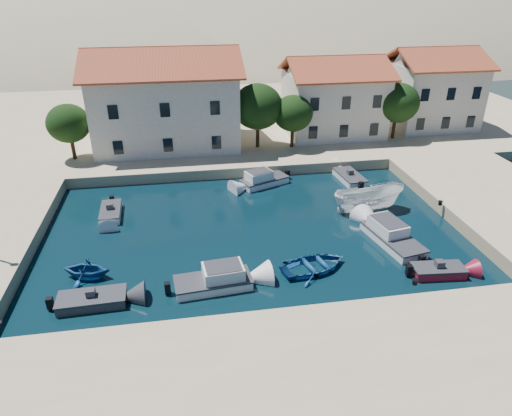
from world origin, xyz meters
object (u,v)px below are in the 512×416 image
(building_mid, at_px, (334,95))
(cabin_cruiser_south, at_px, (213,281))
(building_left, at_px, (165,97))
(cabin_cruiser_east, at_px, (393,237))
(building_right, at_px, (432,87))
(rowboat_south, at_px, (314,269))
(boat_east, at_px, (367,210))

(building_mid, relative_size, cabin_cruiser_south, 2.20)
(building_left, distance_m, cabin_cruiser_east, 26.79)
(building_mid, height_order, cabin_cruiser_south, building_mid)
(building_left, relative_size, building_right, 1.56)
(building_mid, relative_size, rowboat_south, 2.38)
(rowboat_south, relative_size, boat_east, 0.76)
(boat_east, bearing_deg, rowboat_south, 135.36)
(building_mid, height_order, boat_east, building_mid)
(cabin_cruiser_south, relative_size, rowboat_south, 1.08)
(boat_east, bearing_deg, building_right, -41.47)
(rowboat_south, bearing_deg, building_right, -54.00)
(cabin_cruiser_east, bearing_deg, building_mid, -17.56)
(cabin_cruiser_south, height_order, rowboat_south, cabin_cruiser_south)
(building_left, xyz_separation_m, building_right, (30.00, 2.00, -0.46))
(rowboat_south, bearing_deg, cabin_cruiser_south, 82.64)
(building_right, distance_m, boat_east, 23.80)
(building_left, height_order, cabin_cruiser_south, building_left)
(building_left, relative_size, boat_east, 2.54)
(building_mid, xyz_separation_m, rowboat_south, (-8.84, -24.42, -5.22))
(building_mid, bearing_deg, cabin_cruiser_south, -121.31)
(rowboat_south, xyz_separation_m, cabin_cruiser_east, (6.33, 2.24, 0.48))
(building_left, relative_size, cabin_cruiser_south, 3.08)
(rowboat_south, height_order, cabin_cruiser_east, cabin_cruiser_east)
(cabin_cruiser_south, relative_size, boat_east, 0.82)
(building_left, xyz_separation_m, cabin_cruiser_south, (2.64, -24.25, -5.46))
(building_right, distance_m, cabin_cruiser_south, 38.24)
(building_mid, height_order, building_right, building_right)
(cabin_cruiser_east, bearing_deg, cabin_cruiser_south, 92.38)
(cabin_cruiser_east, bearing_deg, building_right, -43.14)
(building_left, bearing_deg, rowboat_south, -68.64)
(building_right, xyz_separation_m, cabin_cruiser_east, (-14.52, -23.18, -5.00))
(cabin_cruiser_south, distance_m, rowboat_south, 6.58)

